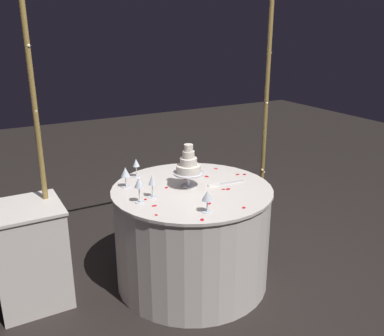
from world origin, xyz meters
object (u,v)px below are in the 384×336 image
wine_glass_0 (191,162)px  wine_glass_5 (139,184)px  tiered_cake (188,166)px  decorative_arch (167,89)px  side_table (30,255)px  wine_glass_3 (125,173)px  main_table (192,235)px  wine_glass_4 (207,197)px  wine_glass_1 (136,164)px  cake_knife (224,184)px  wine_glass_2 (152,181)px

wine_glass_0 → wine_glass_5: size_ratio=0.91×
wine_glass_0 → tiered_cake: bearing=-123.6°
decorative_arch → wine_glass_0: size_ratio=13.78×
side_table → wine_glass_3: bearing=-5.1°
main_table → wine_glass_3: size_ratio=7.72×
wine_glass_5 → main_table: bearing=8.0°
wine_glass_4 → decorative_arch: bearing=81.7°
main_table → wine_glass_0: (0.12, 0.23, 0.49)m
side_table → wine_glass_0: wine_glass_0 is taller
tiered_cake → wine_glass_4: (-0.11, -0.44, -0.05)m
wine_glass_1 → cake_knife: wine_glass_1 is taller
tiered_cake → wine_glass_3: tiered_cake is taller
side_table → wine_glass_0: (1.22, -0.08, 0.50)m
tiered_cake → wine_glass_1: 0.45m
side_table → wine_glass_5: wine_glass_5 is taller
wine_glass_0 → decorative_arch: bearing=128.6°
main_table → tiered_cake: (-0.01, 0.04, 0.53)m
tiered_cake → decorative_arch: bearing=88.9°
tiered_cake → wine_glass_2: bearing=-169.3°
decorative_arch → wine_glass_2: decorative_arch is taller
wine_glass_0 → wine_glass_5: wine_glass_5 is taller
wine_glass_1 → wine_glass_3: size_ratio=0.96×
decorative_arch → cake_knife: 0.81m
cake_knife → wine_glass_5: bearing=-178.7°
side_table → wine_glass_3: wine_glass_3 is taller
main_table → cake_knife: bearing=-10.3°
tiered_cake → wine_glass_1: size_ratio=2.19×
wine_glass_0 → wine_glass_1: wine_glass_0 is taller
wine_glass_0 → wine_glass_4: size_ratio=1.10×
tiered_cake → wine_glass_1: tiered_cake is taller
wine_glass_3 → wine_glass_4: bearing=-65.9°
wine_glass_1 → cake_knife: size_ratio=0.49×
tiered_cake → wine_glass_4: 0.46m
wine_glass_0 → wine_glass_2: size_ratio=0.97×
decorative_arch → wine_glass_2: 0.74m
wine_glass_0 → wine_glass_5: bearing=-151.9°
wine_glass_2 → wine_glass_3: size_ratio=1.09×
wine_glass_1 → tiered_cake: bearing=-56.0°
wine_glass_2 → wine_glass_0: bearing=30.0°
decorative_arch → wine_glass_3: bearing=-161.2°
decorative_arch → side_table: size_ratio=2.99×
main_table → tiered_cake: tiered_cake is taller
side_table → wine_glass_5: (0.67, -0.37, 0.52)m
cake_knife → decorative_arch: bearing=119.4°
side_table → wine_glass_4: wine_glass_4 is taller
wine_glass_1 → wine_glass_5: bearing=-109.6°
main_table → wine_glass_2: (-0.31, -0.02, 0.49)m
main_table → wine_glass_2: size_ratio=7.08×
tiered_cake → wine_glass_4: size_ratio=2.20×
wine_glass_5 → cake_knife: (0.67, 0.02, -0.13)m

